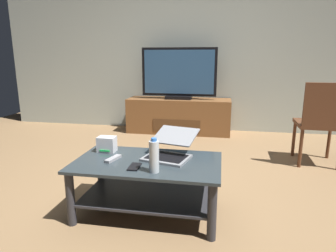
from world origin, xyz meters
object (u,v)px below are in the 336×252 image
Objects in this scene: router_box at (107,144)px; tv_remote at (113,159)px; water_bottle_near at (154,156)px; coffee_table at (148,178)px; laptop at (170,149)px; media_cabinet at (179,116)px; dining_chair at (321,120)px; cell_phone at (134,167)px; television at (179,75)px.

tv_remote is (0.12, -0.18, -0.05)m from router_box.
tv_remote is at bearing 153.92° from water_bottle_near.
laptop is at bearing 41.77° from coffee_table.
coffee_table is 0.67× the size of media_cabinet.
laptop is at bearing -140.10° from dining_chair.
coffee_table is 0.20m from cell_phone.
media_cabinet is at bearing 90.00° from television.
water_bottle_near is at bearing -134.10° from dining_chair.
media_cabinet is 1.75× the size of dining_chair.
router_box reaches higher than cell_phone.
television is 8.08× the size of cell_phone.
television reaches higher than media_cabinet.
coffee_table is 2.54m from television.
media_cabinet is at bearing 84.01° from router_box.
dining_chair reaches higher than coffee_table.
router_box reaches higher than media_cabinet.
dining_chair is 1.86× the size of laptop.
laptop is at bearing 36.29° from tv_remote.
television reaches higher than water_bottle_near.
media_cabinet is 6.81× the size of water_bottle_near.
router_box is 0.23m from tv_remote.
laptop reaches higher than media_cabinet.
cell_phone is (-0.20, -0.27, -0.06)m from laptop.
cell_phone is at bearing 159.73° from water_bottle_near.
router_box is at bearing -95.99° from media_cabinet.
tv_remote is at bearing -174.34° from coffee_table.
dining_chair is 3.90× the size of water_bottle_near.
cell_phone is at bearing -15.16° from tv_remote.
water_bottle_near is (-0.05, -0.33, 0.05)m from laptop.
cell_phone is at bearing -126.68° from laptop.
laptop is (0.28, -2.35, 0.21)m from media_cabinet.
dining_chair is at bearing 40.60° from cell_phone.
coffee_table is 0.28m from laptop.
coffee_table is at bearing 116.09° from water_bottle_near.
tv_remote is at bearing 148.46° from cell_phone.
media_cabinet is at bearing 102.18° from tv_remote.
television is 2.53m from tv_remote.
router_box is at bearing 176.91° from laptop.
dining_chair is 6.47× the size of router_box.
water_bottle_near reaches higher than tv_remote.
media_cabinet is 2.34m from router_box.
television is (-0.13, 2.46, 0.62)m from coffee_table.
coffee_table is 2.48m from media_cabinet.
dining_chair reaches higher than media_cabinet.
dining_chair is 2.25m from router_box.
router_box is at bearing 138.01° from tv_remote.
water_bottle_near reaches higher than coffee_table.
laptop is at bearing -3.09° from router_box.
dining_chair reaches higher than router_box.
water_bottle_near is 1.66× the size of cell_phone.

